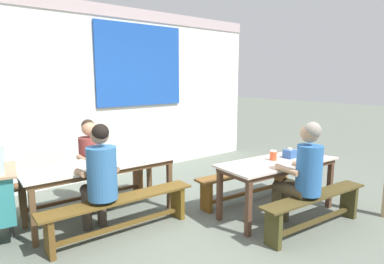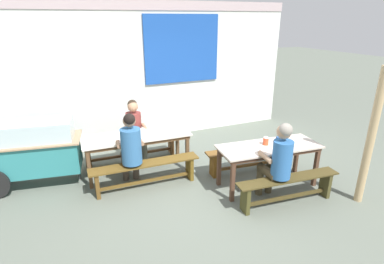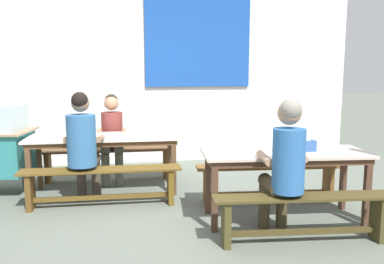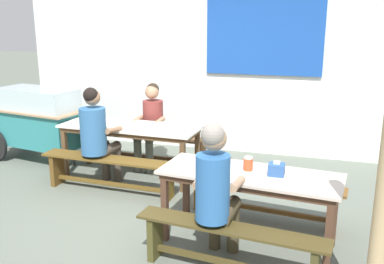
{
  "view_description": "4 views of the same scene",
  "coord_description": "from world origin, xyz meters",
  "px_view_note": "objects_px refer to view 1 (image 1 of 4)",
  "views": [
    {
      "loc": [
        -2.46,
        -2.86,
        1.8
      ],
      "look_at": [
        0.17,
        0.35,
        1.09
      ],
      "focal_mm": 30.39,
      "sensor_mm": 36.0,
      "label": 1
    },
    {
      "loc": [
        -2.02,
        -4.1,
        2.67
      ],
      "look_at": [
        -0.01,
        0.41,
        0.84
      ],
      "focal_mm": 28.87,
      "sensor_mm": 36.0,
      "label": 2
    },
    {
      "loc": [
        -0.68,
        -4.21,
        1.55
      ],
      "look_at": [
        0.17,
        0.33,
        0.84
      ],
      "focal_mm": 37.83,
      "sensor_mm": 36.0,
      "label": 3
    },
    {
      "loc": [
        1.61,
        -4.21,
        2.12
      ],
      "look_at": [
        0.28,
        0.11,
        0.93
      ],
      "focal_mm": 40.62,
      "sensor_mm": 36.0,
      "label": 4
    }
  ],
  "objects_px": {
    "dining_table_far": "(100,169)",
    "tissue_box": "(290,154)",
    "dining_table_near": "(278,166)",
    "person_center_facing": "(92,158)",
    "bench_near_front": "(315,207)",
    "person_near_front": "(303,171)",
    "bench_far_back": "(86,183)",
    "condiment_jar": "(273,155)",
    "bench_far_front": "(121,210)",
    "person_left_back_turned": "(100,175)",
    "bench_near_back": "(247,180)"
  },
  "relations": [
    {
      "from": "person_near_front",
      "to": "tissue_box",
      "type": "relative_size",
      "value": 9.13
    },
    {
      "from": "bench_far_back",
      "to": "bench_near_front",
      "type": "bearing_deg",
      "value": -54.85
    },
    {
      "from": "person_left_back_turned",
      "to": "person_near_front",
      "type": "bearing_deg",
      "value": -35.6
    },
    {
      "from": "condiment_jar",
      "to": "bench_far_back",
      "type": "bearing_deg",
      "value": 133.91
    },
    {
      "from": "bench_near_front",
      "to": "bench_near_back",
      "type": "bearing_deg",
      "value": 84.25
    },
    {
      "from": "dining_table_near",
      "to": "bench_near_back",
      "type": "relative_size",
      "value": 1.01
    },
    {
      "from": "person_near_front",
      "to": "person_center_facing",
      "type": "relative_size",
      "value": 1.08
    },
    {
      "from": "tissue_box",
      "to": "person_near_front",
      "type": "bearing_deg",
      "value": -132.91
    },
    {
      "from": "bench_far_front",
      "to": "person_center_facing",
      "type": "height_order",
      "value": "person_center_facing"
    },
    {
      "from": "dining_table_near",
      "to": "bench_near_front",
      "type": "relative_size",
      "value": 1.05
    },
    {
      "from": "dining_table_far",
      "to": "tissue_box",
      "type": "xyz_separation_m",
      "value": [
        2.09,
        -1.35,
        0.13
      ]
    },
    {
      "from": "person_left_back_turned",
      "to": "tissue_box",
      "type": "relative_size",
      "value": 9.12
    },
    {
      "from": "dining_table_far",
      "to": "bench_near_front",
      "type": "bearing_deg",
      "value": -47.16
    },
    {
      "from": "bench_far_back",
      "to": "bench_near_back",
      "type": "xyz_separation_m",
      "value": [
        1.89,
        -1.36,
        -0.01
      ]
    },
    {
      "from": "bench_far_front",
      "to": "person_center_facing",
      "type": "xyz_separation_m",
      "value": [
        0.12,
        1.07,
        0.38
      ]
    },
    {
      "from": "bench_near_back",
      "to": "condiment_jar",
      "type": "relative_size",
      "value": 13.26
    },
    {
      "from": "bench_far_back",
      "to": "bench_near_front",
      "type": "height_order",
      "value": "same"
    },
    {
      "from": "person_center_facing",
      "to": "condiment_jar",
      "type": "xyz_separation_m",
      "value": [
        1.72,
        -1.78,
        0.11
      ]
    },
    {
      "from": "person_near_front",
      "to": "condiment_jar",
      "type": "xyz_separation_m",
      "value": [
        0.18,
        0.55,
        0.05
      ]
    },
    {
      "from": "dining_table_far",
      "to": "bench_far_back",
      "type": "height_order",
      "value": "dining_table_far"
    },
    {
      "from": "person_center_facing",
      "to": "person_left_back_turned",
      "type": "bearing_deg",
      "value": -107.6
    },
    {
      "from": "dining_table_far",
      "to": "bench_near_back",
      "type": "xyz_separation_m",
      "value": [
        1.91,
        -0.77,
        -0.35
      ]
    },
    {
      "from": "bench_near_back",
      "to": "tissue_box",
      "type": "xyz_separation_m",
      "value": [
        0.18,
        -0.58,
        0.48
      ]
    },
    {
      "from": "tissue_box",
      "to": "dining_table_near",
      "type": "bearing_deg",
      "value": -179.37
    },
    {
      "from": "bench_far_front",
      "to": "condiment_jar",
      "type": "relative_size",
      "value": 13.98
    },
    {
      "from": "dining_table_far",
      "to": "person_center_facing",
      "type": "distance_m",
      "value": 0.5
    },
    {
      "from": "dining_table_far",
      "to": "person_center_facing",
      "type": "xyz_separation_m",
      "value": [
        0.1,
        0.49,
        0.03
      ]
    },
    {
      "from": "bench_near_front",
      "to": "dining_table_far",
      "type": "bearing_deg",
      "value": 132.84
    },
    {
      "from": "bench_near_front",
      "to": "person_near_front",
      "type": "relative_size",
      "value": 1.26
    },
    {
      "from": "person_near_front",
      "to": "condiment_jar",
      "type": "distance_m",
      "value": 0.58
    },
    {
      "from": "dining_table_near",
      "to": "person_center_facing",
      "type": "distance_m",
      "value": 2.55
    },
    {
      "from": "dining_table_far",
      "to": "bench_far_front",
      "type": "bearing_deg",
      "value": -92.12
    },
    {
      "from": "condiment_jar",
      "to": "bench_near_front",
      "type": "bearing_deg",
      "value": -92.6
    },
    {
      "from": "tissue_box",
      "to": "bench_near_front",
      "type": "bearing_deg",
      "value": -117.37
    },
    {
      "from": "bench_far_back",
      "to": "dining_table_near",
      "type": "bearing_deg",
      "value": -46.62
    },
    {
      "from": "bench_near_back",
      "to": "person_center_facing",
      "type": "distance_m",
      "value": 2.24
    },
    {
      "from": "bench_near_front",
      "to": "tissue_box",
      "type": "bearing_deg",
      "value": 62.63
    },
    {
      "from": "dining_table_near",
      "to": "condiment_jar",
      "type": "xyz_separation_m",
      "value": [
        -0.03,
        0.07,
        0.14
      ]
    },
    {
      "from": "bench_far_back",
      "to": "bench_far_front",
      "type": "relative_size",
      "value": 1.04
    },
    {
      "from": "dining_table_near",
      "to": "tissue_box",
      "type": "distance_m",
      "value": 0.28
    },
    {
      "from": "bench_near_back",
      "to": "person_left_back_turned",
      "type": "height_order",
      "value": "person_left_back_turned"
    },
    {
      "from": "person_left_back_turned",
      "to": "tissue_box",
      "type": "height_order",
      "value": "person_left_back_turned"
    },
    {
      "from": "bench_near_back",
      "to": "person_center_facing",
      "type": "height_order",
      "value": "person_center_facing"
    },
    {
      "from": "person_center_facing",
      "to": "person_near_front",
      "type": "bearing_deg",
      "value": -56.47
    },
    {
      "from": "bench_far_back",
      "to": "tissue_box",
      "type": "xyz_separation_m",
      "value": [
        2.07,
        -1.93,
        0.47
      ]
    },
    {
      "from": "dining_table_near",
      "to": "bench_far_front",
      "type": "height_order",
      "value": "dining_table_near"
    },
    {
      "from": "condiment_jar",
      "to": "person_center_facing",
      "type": "bearing_deg",
      "value": 134.08
    },
    {
      "from": "bench_far_back",
      "to": "condiment_jar",
      "type": "bearing_deg",
      "value": -46.09
    },
    {
      "from": "condiment_jar",
      "to": "person_near_front",
      "type": "bearing_deg",
      "value": -108.15
    },
    {
      "from": "person_center_facing",
      "to": "tissue_box",
      "type": "relative_size",
      "value": 8.45
    }
  ]
}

